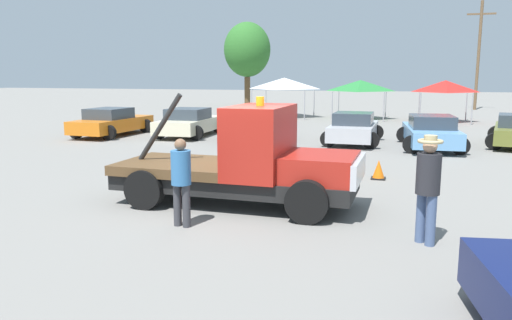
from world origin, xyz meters
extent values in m
plane|color=gray|center=(0.00, 0.00, 0.00)|extent=(160.00, 160.00, 0.00)
cube|color=black|center=(0.00, 0.00, 0.53)|extent=(5.45, 1.98, 0.35)
cube|color=#B22319|center=(1.95, -0.03, 0.98)|extent=(1.55, 1.81, 0.55)
cube|color=silver|center=(2.76, -0.05, 0.95)|extent=(0.15, 1.89, 0.50)
cube|color=#B22319|center=(0.60, -0.01, 1.48)|extent=(1.23, 2.12, 1.56)
cube|color=brown|center=(-1.35, 0.02, 0.81)|extent=(2.75, 2.14, 0.22)
cylinder|color=black|center=(-1.87, 0.03, 1.70)|extent=(1.19, 0.14, 1.63)
cylinder|color=orange|center=(0.60, -0.01, 2.36)|extent=(0.18, 0.18, 0.20)
cylinder|color=black|center=(1.89, 0.96, 0.44)|extent=(0.88, 0.26, 0.88)
cylinder|color=black|center=(1.86, -1.03, 0.44)|extent=(0.88, 0.26, 0.88)
cylinder|color=black|center=(-1.74, 1.03, 0.44)|extent=(0.88, 0.26, 0.88)
cylinder|color=black|center=(-1.78, -0.97, 0.44)|extent=(0.88, 0.26, 0.88)
cylinder|color=#475B84|center=(4.15, -1.70, 0.45)|extent=(0.17, 0.17, 0.90)
cylinder|color=#475B84|center=(3.99, -1.54, 0.45)|extent=(0.17, 0.17, 0.90)
cylinder|color=#28282D|center=(4.07, -1.62, 1.25)|extent=(0.41, 0.41, 0.71)
sphere|color=tan|center=(4.07, -1.62, 1.73)|extent=(0.24, 0.24, 0.24)
torus|color=tan|center=(4.07, -1.62, 1.82)|extent=(0.43, 0.43, 0.06)
cylinder|color=tan|center=(4.07, -1.62, 1.86)|extent=(0.22, 0.22, 0.11)
cylinder|color=#38383D|center=(-0.34, -1.92, 0.42)|extent=(0.16, 0.16, 0.84)
cylinder|color=#38383D|center=(-0.55, -1.88, 0.42)|extent=(0.16, 0.16, 0.84)
cylinder|color=teal|center=(-0.44, -1.90, 1.17)|extent=(0.38, 0.38, 0.66)
sphere|color=brown|center=(-0.44, -1.90, 1.62)|extent=(0.23, 0.23, 0.23)
cube|color=orange|center=(-9.92, 10.61, 0.54)|extent=(2.02, 4.70, 0.60)
cube|color=#333D47|center=(-9.93, 10.37, 1.09)|extent=(1.70, 2.00, 0.50)
cylinder|color=black|center=(-10.75, 12.21, 0.34)|extent=(0.68, 0.22, 0.68)
cylinder|color=black|center=(-8.98, 12.15, 0.34)|extent=(0.68, 0.22, 0.68)
cylinder|color=black|center=(-10.86, 9.06, 0.34)|extent=(0.68, 0.22, 0.68)
cylinder|color=black|center=(-9.09, 9.00, 0.34)|extent=(0.68, 0.22, 0.68)
cube|color=beige|center=(-6.24, 11.53, 0.54)|extent=(2.03, 4.61, 0.60)
cube|color=#333D47|center=(-6.23, 11.31, 1.09)|extent=(1.74, 1.96, 0.50)
cylinder|color=black|center=(-7.19, 13.06, 0.34)|extent=(0.68, 0.22, 0.68)
cylinder|color=black|center=(-5.37, 13.11, 0.34)|extent=(0.68, 0.22, 0.68)
cylinder|color=black|center=(-7.11, 9.96, 0.34)|extent=(0.68, 0.22, 0.68)
cylinder|color=black|center=(-5.29, 10.01, 0.34)|extent=(0.68, 0.22, 0.68)
cube|color=#2D2D33|center=(-2.76, 10.98, 0.54)|extent=(1.87, 4.29, 0.60)
cube|color=#333D47|center=(-2.77, 10.77, 1.09)|extent=(1.60, 1.82, 0.50)
cylinder|color=black|center=(-3.56, 12.45, 0.34)|extent=(0.68, 0.22, 0.68)
cylinder|color=black|center=(-1.89, 12.40, 0.34)|extent=(0.68, 0.22, 0.68)
cylinder|color=black|center=(-3.64, 9.56, 0.34)|extent=(0.68, 0.22, 0.68)
cylinder|color=black|center=(-1.96, 9.51, 0.34)|extent=(0.68, 0.22, 0.68)
cube|color=#B7B7BC|center=(1.58, 11.11, 0.54)|extent=(1.84, 4.24, 0.60)
cube|color=#333D47|center=(1.58, 10.90, 1.09)|extent=(1.59, 1.79, 0.50)
cylinder|color=black|center=(0.76, 12.55, 0.34)|extent=(0.68, 0.22, 0.68)
cylinder|color=black|center=(2.44, 12.53, 0.34)|extent=(0.68, 0.22, 0.68)
cylinder|color=black|center=(0.72, 9.69, 0.34)|extent=(0.68, 0.22, 0.68)
cylinder|color=black|center=(2.40, 9.67, 0.34)|extent=(0.68, 0.22, 0.68)
cube|color=#669ED1|center=(4.68, 10.57, 0.54)|extent=(2.22, 4.83, 0.60)
cube|color=#333D47|center=(4.70, 10.34, 1.09)|extent=(1.76, 2.10, 0.50)
cylinder|color=black|center=(3.68, 12.09, 0.34)|extent=(0.68, 0.22, 0.68)
cylinder|color=black|center=(5.40, 12.24, 0.34)|extent=(0.68, 0.22, 0.68)
cylinder|color=black|center=(3.96, 8.91, 0.34)|extent=(0.68, 0.22, 0.68)
cylinder|color=black|center=(5.67, 9.06, 0.34)|extent=(0.68, 0.22, 0.68)
cylinder|color=black|center=(7.58, 13.56, 0.34)|extent=(0.68, 0.22, 0.68)
cylinder|color=black|center=(7.08, 10.71, 0.34)|extent=(0.68, 0.22, 0.68)
cylinder|color=#9E9EA3|center=(-6.15, 21.40, 0.97)|extent=(0.07, 0.07, 1.94)
cylinder|color=#9E9EA3|center=(-2.58, 21.40, 0.97)|extent=(0.07, 0.07, 1.94)
cylinder|color=#9E9EA3|center=(-6.15, 24.97, 0.97)|extent=(0.07, 0.07, 1.94)
cylinder|color=#9E9EA3|center=(-2.58, 24.97, 0.97)|extent=(0.07, 0.07, 1.94)
pyramid|color=white|center=(-4.37, 23.18, 2.32)|extent=(3.58, 3.58, 0.75)
cylinder|color=#9E9EA3|center=(-0.82, 21.61, 0.92)|extent=(0.07, 0.07, 1.84)
cylinder|color=#9E9EA3|center=(2.39, 21.61, 0.92)|extent=(0.07, 0.07, 1.84)
cylinder|color=#9E9EA3|center=(-0.82, 24.82, 0.92)|extent=(0.07, 0.07, 1.84)
cylinder|color=#9E9EA3|center=(2.39, 24.82, 0.92)|extent=(0.07, 0.07, 1.84)
pyramid|color=#287F38|center=(0.79, 23.22, 2.20)|extent=(3.21, 3.21, 0.72)
cylinder|color=#9E9EA3|center=(4.54, 21.12, 0.92)|extent=(0.07, 0.07, 1.85)
cylinder|color=#9E9EA3|center=(7.43, 21.12, 0.92)|extent=(0.07, 0.07, 1.85)
cylinder|color=#9E9EA3|center=(4.54, 24.01, 0.92)|extent=(0.07, 0.07, 1.85)
cylinder|color=#9E9EA3|center=(7.43, 24.01, 0.92)|extent=(0.07, 0.07, 1.85)
pyramid|color=red|center=(5.99, 22.57, 2.21)|extent=(2.89, 2.89, 0.72)
cylinder|color=brown|center=(-10.53, 34.32, 1.34)|extent=(0.54, 0.54, 2.68)
ellipsoid|color=#2D6B28|center=(-10.53, 34.32, 5.17)|extent=(4.29, 4.29, 4.98)
cube|color=black|center=(3.01, 3.78, 0.02)|extent=(0.40, 0.40, 0.04)
cone|color=orange|center=(3.01, 3.78, 0.28)|extent=(0.36, 0.36, 0.55)
cylinder|color=brown|center=(9.26, 34.77, 4.41)|extent=(0.24, 0.24, 8.81)
cube|color=brown|center=(9.26, 34.77, 7.76)|extent=(2.20, 0.14, 0.14)
camera|label=1|loc=(3.62, -10.51, 2.94)|focal=35.00mm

